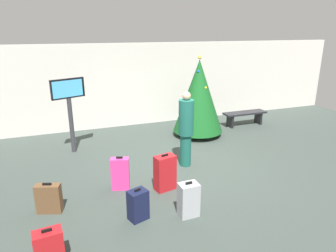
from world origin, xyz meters
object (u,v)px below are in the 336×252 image
at_px(holiday_tree, 199,96).
at_px(traveller_0, 186,128).
at_px(flight_info_kiosk, 69,102).
at_px(waiting_bench, 245,115).
at_px(suitcase_2, 120,174).
at_px(suitcase_0, 165,173).
at_px(suitcase_1, 49,198).
at_px(suitcase_5, 49,248).
at_px(suitcase_3, 138,205).
at_px(suitcase_4, 188,200).

relative_size(holiday_tree, traveller_0, 1.35).
bearing_deg(holiday_tree, flight_info_kiosk, -179.33).
xyz_separation_m(holiday_tree, traveller_0, (-1.27, -1.93, -0.29)).
height_order(waiting_bench, suitcase_2, suitcase_2).
relative_size(suitcase_0, suitcase_1, 1.34).
bearing_deg(suitcase_5, suitcase_2, 51.98).
distance_m(waiting_bench, suitcase_0, 5.25).
relative_size(waiting_bench, suitcase_1, 2.60).
distance_m(holiday_tree, waiting_bench, 2.22).
height_order(suitcase_3, suitcase_5, suitcase_3).
height_order(suitcase_1, suitcase_5, suitcase_5).
xyz_separation_m(holiday_tree, waiting_bench, (1.99, 0.35, -0.91)).
relative_size(holiday_tree, suitcase_1, 4.19).
relative_size(traveller_0, suitcase_5, 3.11).
bearing_deg(holiday_tree, suitcase_2, -140.08).
relative_size(suitcase_1, suitcase_3, 0.99).
xyz_separation_m(suitcase_0, suitcase_2, (-0.87, 0.34, -0.03)).
xyz_separation_m(traveller_0, suitcase_3, (-1.69, -1.77, -0.70)).
distance_m(traveller_0, suitcase_5, 4.03).
distance_m(suitcase_0, suitcase_4, 1.04).
height_order(traveller_0, suitcase_2, traveller_0).
bearing_deg(holiday_tree, suitcase_4, -117.98).
height_order(traveller_0, suitcase_1, traveller_0).
height_order(flight_info_kiosk, suitcase_3, flight_info_kiosk).
bearing_deg(suitcase_0, waiting_bench, 37.88).
bearing_deg(suitcase_1, waiting_bench, 26.93).
bearing_deg(flight_info_kiosk, waiting_bench, 3.90).
bearing_deg(suitcase_0, suitcase_1, -178.93).
xyz_separation_m(waiting_bench, suitcase_5, (-6.42, -4.68, -0.08)).
relative_size(waiting_bench, suitcase_2, 2.10).
bearing_deg(flight_info_kiosk, suitcase_5, -98.17).
distance_m(suitcase_0, suitcase_5, 2.71).
bearing_deg(suitcase_0, suitcase_3, -134.31).
height_order(flight_info_kiosk, suitcase_4, flight_info_kiosk).
height_order(suitcase_4, suitcase_5, suitcase_4).
bearing_deg(suitcase_3, suitcase_0, 45.69).
bearing_deg(waiting_bench, suitcase_2, -150.12).
xyz_separation_m(suitcase_0, suitcase_4, (0.08, -1.03, -0.06)).
xyz_separation_m(flight_info_kiosk, suitcase_3, (0.86, -3.65, -1.14)).
relative_size(holiday_tree, suitcase_0, 3.13).
distance_m(waiting_bench, traveller_0, 4.02).
xyz_separation_m(flight_info_kiosk, traveller_0, (2.55, -1.88, -0.44)).
bearing_deg(flight_info_kiosk, suitcase_4, -65.73).
height_order(flight_info_kiosk, traveller_0, flight_info_kiosk).
height_order(holiday_tree, traveller_0, holiday_tree).
xyz_separation_m(holiday_tree, suitcase_4, (-2.07, -3.90, -0.95)).
relative_size(holiday_tree, suitcase_5, 4.18).
height_order(traveller_0, suitcase_5, traveller_0).
xyz_separation_m(traveller_0, suitcase_5, (-3.16, -2.40, -0.70)).
bearing_deg(suitcase_0, suitcase_5, -147.42).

